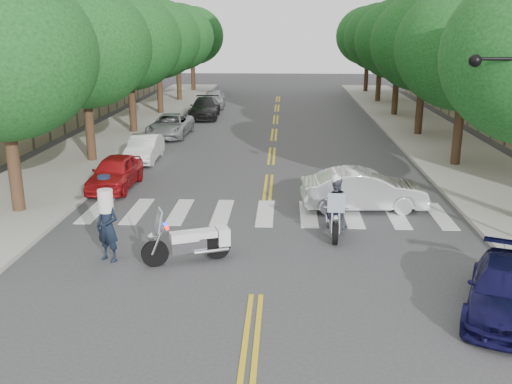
# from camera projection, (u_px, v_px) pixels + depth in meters

# --- Properties ---
(ground) EXTENTS (140.00, 140.00, 0.00)m
(ground) POSITION_uv_depth(u_px,v_px,m) (256.00, 295.00, 14.25)
(ground) COLOR #38383A
(ground) RESTS_ON ground
(sidewalk_left) EXTENTS (5.00, 60.00, 0.15)m
(sidewalk_left) POSITION_uv_depth(u_px,v_px,m) (123.00, 132.00, 35.79)
(sidewalk_left) COLOR #9E9991
(sidewalk_left) RESTS_ON ground
(sidewalk_right) EXTENTS (5.00, 60.00, 0.15)m
(sidewalk_right) POSITION_uv_depth(u_px,v_px,m) (429.00, 135.00, 34.86)
(sidewalk_right) COLOR #9E9991
(sidewalk_right) RESTS_ON ground
(tree_l_0) EXTENTS (6.40, 6.40, 8.45)m
(tree_l_0) POSITION_uv_depth(u_px,v_px,m) (1.00, 55.00, 18.88)
(tree_l_0) COLOR #382316
(tree_l_0) RESTS_ON ground
(tree_l_1) EXTENTS (6.40, 6.40, 8.45)m
(tree_l_1) POSITION_uv_depth(u_px,v_px,m) (83.00, 47.00, 26.55)
(tree_l_1) COLOR #382316
(tree_l_1) RESTS_ON ground
(tree_l_2) EXTENTS (6.40, 6.40, 8.45)m
(tree_l_2) POSITION_uv_depth(u_px,v_px,m) (129.00, 42.00, 34.23)
(tree_l_2) COLOR #382316
(tree_l_2) RESTS_ON ground
(tree_l_3) EXTENTS (6.40, 6.40, 8.45)m
(tree_l_3) POSITION_uv_depth(u_px,v_px,m) (157.00, 39.00, 41.90)
(tree_l_3) COLOR #382316
(tree_l_3) RESTS_ON ground
(tree_l_4) EXTENTS (6.40, 6.40, 8.45)m
(tree_l_4) POSITION_uv_depth(u_px,v_px,m) (177.00, 37.00, 49.57)
(tree_l_4) COLOR #382316
(tree_l_4) RESTS_ON ground
(tree_l_5) EXTENTS (6.40, 6.40, 8.45)m
(tree_l_5) POSITION_uv_depth(u_px,v_px,m) (192.00, 36.00, 57.24)
(tree_l_5) COLOR #382316
(tree_l_5) RESTS_ON ground
(tree_r_1) EXTENTS (6.40, 6.40, 8.45)m
(tree_r_1) POSITION_uv_depth(u_px,v_px,m) (466.00, 47.00, 25.70)
(tree_r_1) COLOR #382316
(tree_r_1) RESTS_ON ground
(tree_r_2) EXTENTS (6.40, 6.40, 8.45)m
(tree_r_2) POSITION_uv_depth(u_px,v_px,m) (425.00, 42.00, 33.37)
(tree_r_2) COLOR #382316
(tree_r_2) RESTS_ON ground
(tree_r_3) EXTENTS (6.40, 6.40, 8.45)m
(tree_r_3) POSITION_uv_depth(u_px,v_px,m) (399.00, 39.00, 41.04)
(tree_r_3) COLOR #382316
(tree_r_3) RESTS_ON ground
(tree_r_4) EXTENTS (6.40, 6.40, 8.45)m
(tree_r_4) POSITION_uv_depth(u_px,v_px,m) (381.00, 37.00, 48.71)
(tree_r_4) COLOR #382316
(tree_r_4) RESTS_ON ground
(tree_r_5) EXTENTS (6.40, 6.40, 8.45)m
(tree_r_5) POSITION_uv_depth(u_px,v_px,m) (368.00, 36.00, 56.38)
(tree_r_5) COLOR #382316
(tree_r_5) RESTS_ON ground
(motorcycle_police) EXTENTS (0.85, 2.45, 1.99)m
(motorcycle_police) POSITION_uv_depth(u_px,v_px,m) (335.00, 207.00, 18.27)
(motorcycle_police) COLOR black
(motorcycle_police) RESTS_ON ground
(motorcycle_parked) EXTENTS (2.45, 1.26, 1.65)m
(motorcycle_parked) POSITION_uv_depth(u_px,v_px,m) (194.00, 242.00, 16.16)
(motorcycle_parked) COLOR black
(motorcycle_parked) RESTS_ON ground
(officer_standing) EXTENTS (0.88, 0.76, 2.03)m
(officer_standing) POSITION_uv_depth(u_px,v_px,m) (108.00, 227.00, 16.10)
(officer_standing) COLOR black
(officer_standing) RESTS_ON ground
(convertible) EXTENTS (4.60, 1.88, 1.48)m
(convertible) POSITION_uv_depth(u_px,v_px,m) (364.00, 190.00, 20.71)
(convertible) COLOR silver
(convertible) RESTS_ON ground
(sedan_blue) EXTENTS (3.10, 4.38, 1.18)m
(sedan_blue) POSITION_uv_depth(u_px,v_px,m) (506.00, 290.00, 13.20)
(sedan_blue) COLOR #0E0D37
(sedan_blue) RESTS_ON ground
(parked_car_a) EXTENTS (1.66, 4.01, 1.36)m
(parked_car_a) POSITION_uv_depth(u_px,v_px,m) (115.00, 172.00, 23.48)
(parked_car_a) COLOR #AC1217
(parked_car_a) RESTS_ON ground
(parked_car_b) EXTENTS (1.45, 3.89, 1.27)m
(parked_car_b) POSITION_uv_depth(u_px,v_px,m) (144.00, 148.00, 28.29)
(parked_car_b) COLOR white
(parked_car_b) RESTS_ON ground
(parked_car_c) EXTENTS (2.38, 4.88, 1.34)m
(parked_car_c) POSITION_uv_depth(u_px,v_px,m) (170.00, 125.00, 34.64)
(parked_car_c) COLOR gray
(parked_car_c) RESTS_ON ground
(parked_car_d) EXTENTS (2.23, 5.08, 1.45)m
(parked_car_d) POSITION_uv_depth(u_px,v_px,m) (205.00, 108.00, 41.63)
(parked_car_d) COLOR black
(parked_car_d) RESTS_ON ground
(parked_car_e) EXTENTS (2.00, 4.44, 1.48)m
(parked_car_e) POSITION_uv_depth(u_px,v_px,m) (214.00, 99.00, 46.90)
(parked_car_e) COLOR gray
(parked_car_e) RESTS_ON ground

